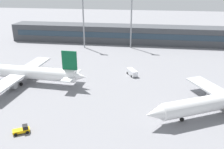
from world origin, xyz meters
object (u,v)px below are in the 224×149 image
at_px(airplane_mid, 18,72).
at_px(service_van_white, 132,72).
at_px(floodlight_tower_west, 83,15).
at_px(floodlight_tower_east, 131,14).
at_px(baggage_tug_yellow, 22,130).

relative_size(airplane_mid, service_van_white, 8.52).
relative_size(floodlight_tower_west, floodlight_tower_east, 0.98).
bearing_deg(service_van_white, airplane_mid, -162.57).
bearing_deg(airplane_mid, floodlight_tower_west, 76.87).
bearing_deg(baggage_tug_yellow, floodlight_tower_east, 76.68).
xyz_separation_m(baggage_tug_yellow, floodlight_tower_west, (-4.55, 72.32, 15.07)).
distance_m(baggage_tug_yellow, floodlight_tower_west, 74.02).
relative_size(baggage_tug_yellow, floodlight_tower_west, 0.14).
height_order(airplane_mid, floodlight_tower_east, floodlight_tower_east).
height_order(floodlight_tower_west, floodlight_tower_east, floodlight_tower_east).
bearing_deg(service_van_white, baggage_tug_yellow, -119.17).
distance_m(airplane_mid, service_van_white, 38.41).
xyz_separation_m(airplane_mid, floodlight_tower_east, (33.10, 48.92, 12.59)).
height_order(airplane_mid, service_van_white, airplane_mid).
bearing_deg(service_van_white, floodlight_tower_east, 95.29).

